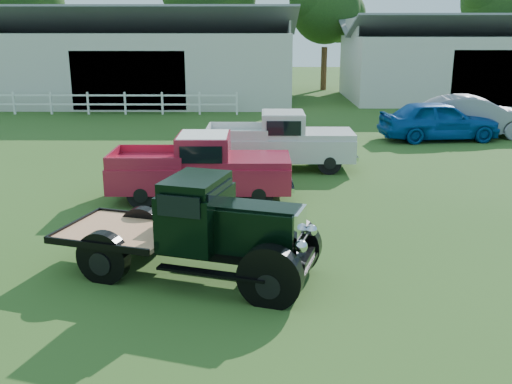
# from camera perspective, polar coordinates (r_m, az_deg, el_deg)

# --- Properties ---
(ground) EXTENTS (120.00, 120.00, 0.00)m
(ground) POSITION_cam_1_polar(r_m,az_deg,el_deg) (11.53, -1.06, -6.67)
(ground) COLOR #294E19
(shed_left) EXTENTS (18.80, 10.20, 5.60)m
(shed_left) POSITION_cam_1_polar(r_m,az_deg,el_deg) (37.39, -11.05, 13.20)
(shed_left) COLOR silver
(shed_left) RESTS_ON ground
(shed_right) EXTENTS (16.80, 9.20, 5.20)m
(shed_right) POSITION_cam_1_polar(r_m,az_deg,el_deg) (40.09, 21.00, 12.34)
(shed_right) COLOR silver
(shed_right) RESTS_ON ground
(fence_rail) EXTENTS (14.20, 0.16, 1.20)m
(fence_rail) POSITION_cam_1_polar(r_m,az_deg,el_deg) (31.97, -14.72, 8.58)
(fence_rail) COLOR white
(fence_rail) RESTS_ON ground
(tree_a) EXTENTS (6.30, 6.30, 10.50)m
(tree_a) POSITION_cam_1_polar(r_m,az_deg,el_deg) (47.32, -23.16, 15.75)
(tree_a) COLOR black
(tree_a) RESTS_ON ground
(tree_b) EXTENTS (6.90, 6.90, 11.50)m
(tree_b) POSITION_cam_1_polar(r_m,az_deg,el_deg) (44.86, -5.24, 17.61)
(tree_b) COLOR black
(tree_b) RESTS_ON ground
(tree_c) EXTENTS (5.40, 5.40, 9.00)m
(tree_c) POSITION_cam_1_polar(r_m,az_deg,el_deg) (43.88, 6.92, 15.97)
(tree_c) COLOR black
(tree_c) RESTS_ON ground
(tree_d) EXTENTS (6.00, 6.00, 10.00)m
(tree_d) POSITION_cam_1_polar(r_m,az_deg,el_deg) (48.01, 23.02, 15.46)
(tree_d) COLOR black
(tree_d) RESTS_ON ground
(vintage_flatbed) EXTENTS (5.14, 3.20, 1.90)m
(vintage_flatbed) POSITION_cam_1_polar(r_m,az_deg,el_deg) (10.53, -6.40, -3.47)
(vintage_flatbed) COLOR black
(vintage_flatbed) RESTS_ON ground
(red_pickup) EXTENTS (4.97, 1.95, 1.80)m
(red_pickup) POSITION_cam_1_polar(r_m,az_deg,el_deg) (15.27, -5.56, 2.52)
(red_pickup) COLOR #A31A33
(red_pickup) RESTS_ON ground
(white_pickup) EXTENTS (4.98, 1.95, 1.82)m
(white_pickup) POSITION_cam_1_polar(r_m,az_deg,el_deg) (18.73, 2.39, 5.12)
(white_pickup) COLOR #BCBBB9
(white_pickup) RESTS_ON ground
(misc_car_blue) EXTENTS (4.99, 2.45, 1.64)m
(misc_car_blue) POSITION_cam_1_polar(r_m,az_deg,el_deg) (24.81, 17.81, 6.84)
(misc_car_blue) COLOR #0A4392
(misc_car_blue) RESTS_ON ground
(misc_car_grey) EXTENTS (5.36, 2.50, 1.70)m
(misc_car_grey) POSITION_cam_1_polar(r_m,az_deg,el_deg) (26.27, 20.93, 7.10)
(misc_car_grey) COLOR gray
(misc_car_grey) RESTS_ON ground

